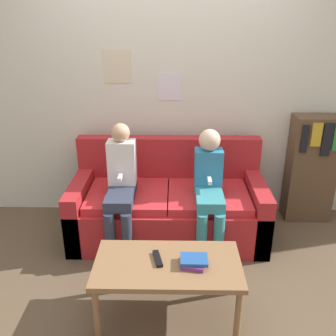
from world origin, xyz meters
The scene contains 9 objects.
ground_plane centered at (0.00, 0.00, 0.00)m, with size 10.00×10.00×0.00m, color brown.
wall_back centered at (0.00, 1.03, 1.30)m, with size 8.00×0.07×2.60m.
couch centered at (0.00, 0.53, 0.28)m, with size 1.75×0.82×0.86m.
coffee_table centered at (0.01, -0.53, 0.39)m, with size 0.97×0.51×0.44m.
person_left centered at (-0.40, 0.33, 0.61)m, with size 0.24×0.56×1.10m.
person_right centered at (0.35, 0.33, 0.60)m, with size 0.24×0.56×1.05m.
tv_remote centered at (-0.05, -0.50, 0.45)m, with size 0.08×0.17×0.02m.
book_stack centered at (0.18, -0.55, 0.47)m, with size 0.18×0.17×0.05m.
bookshelf centered at (1.40, 0.85, 0.54)m, with size 0.45×0.26×1.07m.
Camera 1 is at (0.05, -2.55, 1.97)m, focal length 40.00 mm.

